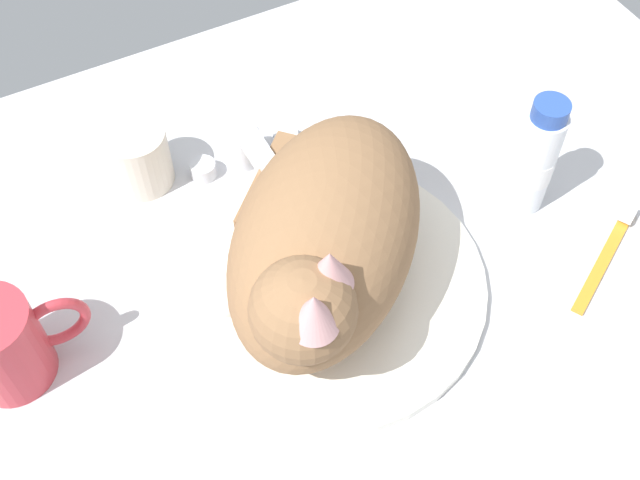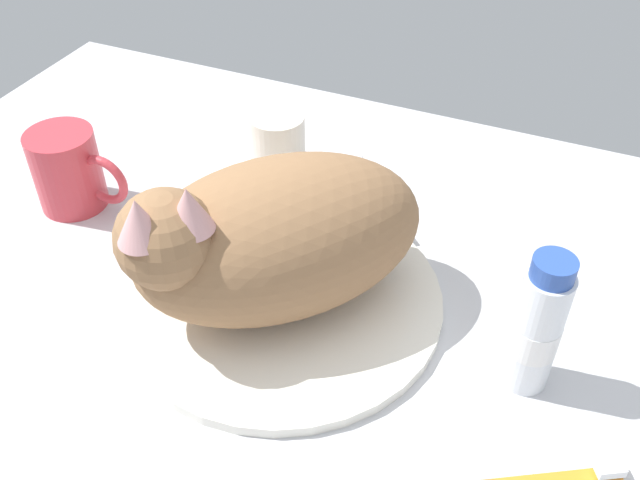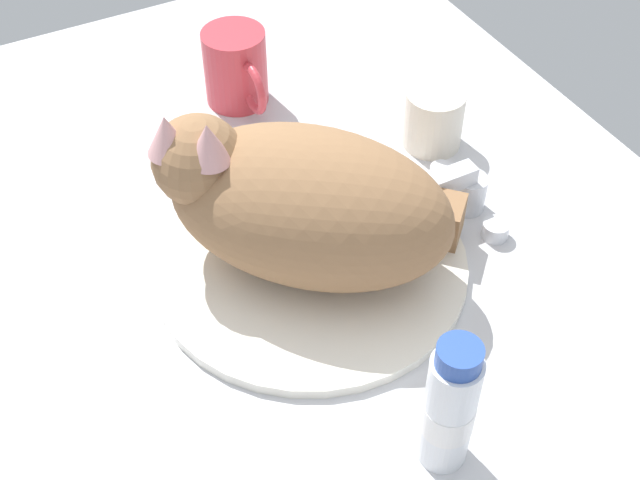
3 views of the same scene
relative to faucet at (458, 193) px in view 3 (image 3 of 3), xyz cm
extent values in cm
cube|color=silver|center=(0.00, -17.42, -4.28)|extent=(110.00, 82.50, 3.00)
cylinder|color=white|center=(0.00, -17.42, -2.20)|extent=(31.37, 31.37, 1.16)
cylinder|color=silver|center=(0.00, 1.58, -0.72)|extent=(3.60, 3.60, 4.13)
cube|color=silver|center=(0.00, -3.30, 2.35)|extent=(2.00, 9.77, 2.00)
cylinder|color=silver|center=(-4.98, 1.58, -1.88)|extent=(2.80, 2.80, 1.80)
cylinder|color=silver|center=(4.98, 1.58, -1.88)|extent=(2.80, 2.80, 1.80)
ellipsoid|color=#936B47|center=(0.00, -17.42, 5.71)|extent=(30.69, 30.74, 14.68)
sphere|color=#936B47|center=(-6.39, -25.56, 9.75)|extent=(12.35, 12.35, 8.73)
ellipsoid|color=white|center=(-5.16, -24.32, 7.55)|extent=(7.41, 7.41, 4.80)
cone|color=#DB9E9E|center=(-3.92, -25.24, 13.46)|extent=(5.56, 5.56, 3.93)
cone|color=#DB9E9E|center=(-6.69, -28.03, 13.46)|extent=(5.56, 5.56, 3.93)
cube|color=#936B47|center=(0.19, -6.99, 0.57)|extent=(12.05, 11.87, 4.39)
ellipsoid|color=white|center=(-8.78, -15.46, 0.35)|extent=(6.50, 6.51, 3.95)
cylinder|color=#C63842|center=(-29.39, -12.27, 1.88)|extent=(7.60, 7.60, 9.33)
torus|color=#C63842|center=(-24.39, -12.27, 1.88)|extent=(6.22, 1.00, 6.22)
cylinder|color=silver|center=(-11.00, 4.13, 0.72)|extent=(6.76, 6.76, 7.01)
cylinder|color=white|center=(23.64, -17.54, 3.40)|extent=(4.16, 4.16, 12.37)
cylinder|color=white|center=(23.64, -17.54, 2.78)|extent=(4.24, 4.24, 3.09)
cylinder|color=#2D51AD|center=(23.64, -17.54, 10.49)|extent=(3.54, 3.54, 1.80)
camera|label=1|loc=(-20.08, -54.61, 63.14)|focal=44.59mm
camera|label=2|loc=(22.95, -61.40, 47.69)|focal=39.76mm
camera|label=3|loc=(51.92, -43.81, 60.72)|focal=48.15mm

